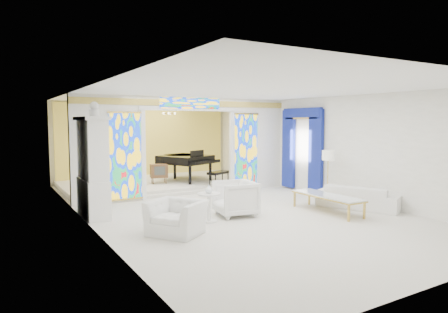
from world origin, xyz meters
TOP-DOWN VIEW (x-y plane):
  - floor at (0.00, 0.00)m, footprint 12.00×12.00m
  - ceiling at (0.00, 0.00)m, footprint 7.00×12.00m
  - wall_back at (0.00, 6.00)m, footprint 7.00×0.02m
  - wall_front at (0.00, -6.00)m, footprint 7.00×0.02m
  - wall_left at (-3.50, 0.00)m, footprint 0.02×12.00m
  - wall_right at (3.50, 0.00)m, footprint 0.02×12.00m
  - partition_wall at (0.00, 2.00)m, footprint 7.00×0.22m
  - stained_glass_left at (-2.03, 1.89)m, footprint 0.90×0.04m
  - stained_glass_right at (2.03, 1.89)m, footprint 0.90×0.04m
  - stained_glass_transom at (0.00, 1.89)m, footprint 2.00×0.04m
  - alcove_platform at (0.00, 4.10)m, footprint 6.80×3.80m
  - gold_curtain_back at (0.00, 5.88)m, footprint 6.70×0.10m
  - chandelier at (0.20, 4.00)m, footprint 0.48×0.48m
  - blue_drapes at (3.40, 0.70)m, footprint 0.14×1.85m
  - china_cabinet at (-3.22, 0.60)m, footprint 0.56×1.46m
  - armchair_left at (-2.13, -1.82)m, footprint 1.35×1.38m
  - armchair_right at (-0.27, -1.08)m, footprint 1.06×1.04m
  - sofa at (2.95, -2.02)m, footprint 1.60×2.22m
  - side_table at (-1.10, -1.28)m, footprint 0.69×0.69m
  - vase at (-1.10, -1.28)m, footprint 0.19×0.19m
  - coffee_table at (1.89, -1.97)m, footprint 0.64×2.01m
  - floor_lamp at (3.05, -0.82)m, footprint 0.40×0.40m
  - grand_piano at (0.72, 3.79)m, footprint 2.05×3.09m
  - tv_console at (-0.40, 3.54)m, footprint 0.63×0.49m

SIDE VIEW (x-z plane):
  - floor at x=0.00m, z-range 0.00..0.00m
  - alcove_platform at x=0.00m, z-range 0.00..0.18m
  - sofa at x=2.95m, z-range 0.00..0.60m
  - armchair_left at x=-2.13m, z-range 0.00..0.68m
  - coffee_table at x=1.89m, z-range 0.19..0.63m
  - armchair_right at x=-0.27m, z-range 0.00..0.85m
  - side_table at x=-1.10m, z-range 0.10..0.76m
  - tv_console at x=-0.40m, z-range 0.28..0.93m
  - vase at x=-1.10m, z-range 0.66..0.84m
  - grand_piano at x=0.72m, z-range 0.37..1.47m
  - china_cabinet at x=-3.22m, z-range -0.19..2.53m
  - floor_lamp at x=3.05m, z-range 0.51..1.95m
  - stained_glass_left at x=-2.03m, z-range 0.10..2.50m
  - stained_glass_right at x=2.03m, z-range 0.10..2.50m
  - wall_back at x=0.00m, z-range 0.00..3.00m
  - wall_front at x=0.00m, z-range 0.00..3.00m
  - wall_left at x=-3.50m, z-range 0.00..3.00m
  - wall_right at x=3.50m, z-range 0.00..3.00m
  - gold_curtain_back at x=0.00m, z-range 0.05..2.95m
  - blue_drapes at x=3.40m, z-range 0.25..2.90m
  - partition_wall at x=0.00m, z-range 0.15..3.15m
  - chandelier at x=0.20m, z-range 2.40..2.70m
  - stained_glass_transom at x=0.00m, z-range 2.65..2.99m
  - ceiling at x=0.00m, z-range 2.99..3.01m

